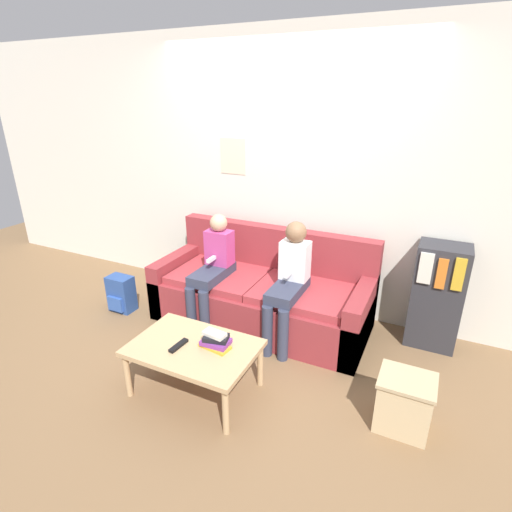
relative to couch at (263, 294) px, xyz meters
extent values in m
plane|color=brown|center=(0.00, -0.53, -0.28)|extent=(10.00, 10.00, 0.00)
cube|color=silver|center=(0.00, 0.50, 1.02)|extent=(8.00, 0.06, 2.60)
cube|color=beige|center=(-0.55, 0.47, 1.18)|extent=(0.27, 0.00, 0.35)
cube|color=maroon|center=(0.00, -0.04, -0.09)|extent=(1.99, 0.82, 0.39)
cube|color=maroon|center=(0.00, 0.30, 0.34)|extent=(1.99, 0.14, 0.47)
cube|color=maroon|center=(-0.92, -0.04, -0.01)|extent=(0.14, 0.82, 0.55)
cube|color=maroon|center=(0.92, -0.04, -0.01)|extent=(0.14, 0.82, 0.55)
cube|color=#A1343A|center=(-0.42, -0.08, 0.14)|extent=(0.83, 0.66, 0.07)
cube|color=#A1343A|center=(0.42, -0.08, 0.14)|extent=(0.83, 0.66, 0.07)
cube|color=tan|center=(-0.03, -1.10, 0.09)|extent=(0.88, 0.59, 0.04)
cylinder|color=tan|center=(-0.43, -1.36, -0.11)|extent=(0.04, 0.04, 0.35)
cylinder|color=tan|center=(0.37, -1.36, -0.11)|extent=(0.04, 0.04, 0.35)
cylinder|color=tan|center=(-0.43, -0.84, -0.11)|extent=(0.04, 0.04, 0.35)
cylinder|color=tan|center=(0.37, -0.84, -0.11)|extent=(0.04, 0.04, 0.35)
cylinder|color=#33384C|center=(-0.48, -0.48, -0.05)|extent=(0.09, 0.09, 0.46)
cylinder|color=#33384C|center=(-0.34, -0.48, -0.05)|extent=(0.09, 0.09, 0.46)
cube|color=#33384C|center=(-0.41, -0.22, 0.22)|extent=(0.23, 0.51, 0.09)
cube|color=#B73D7F|center=(-0.41, -0.07, 0.43)|extent=(0.24, 0.16, 0.32)
sphere|color=tan|center=(-0.41, -0.07, 0.67)|extent=(0.16, 0.16, 0.16)
cube|color=white|center=(-0.41, -0.22, 0.36)|extent=(0.03, 0.12, 0.03)
cylinder|color=#33384C|center=(0.26, -0.48, -0.05)|extent=(0.09, 0.09, 0.46)
cylinder|color=#33384C|center=(0.40, -0.48, -0.05)|extent=(0.09, 0.09, 0.46)
cube|color=#33384C|center=(0.33, -0.22, 0.22)|extent=(0.23, 0.51, 0.09)
cube|color=white|center=(0.33, -0.07, 0.44)|extent=(0.24, 0.16, 0.34)
sphere|color=#8C6647|center=(0.33, -0.07, 0.69)|extent=(0.18, 0.18, 0.18)
cube|color=white|center=(0.33, -0.22, 0.37)|extent=(0.03, 0.12, 0.03)
cube|color=black|center=(-0.11, -1.16, 0.11)|extent=(0.05, 0.17, 0.02)
cube|color=gold|center=(0.12, -1.05, 0.11)|extent=(0.23, 0.14, 0.02)
cube|color=#7A3389|center=(0.12, -1.04, 0.14)|extent=(0.20, 0.14, 0.03)
cube|color=black|center=(0.12, -1.04, 0.17)|extent=(0.19, 0.15, 0.03)
cube|color=silver|center=(0.11, -1.04, 0.20)|extent=(0.17, 0.10, 0.03)
cube|color=#2D2D33|center=(1.47, 0.30, 0.18)|extent=(0.40, 0.30, 0.91)
cube|color=silver|center=(1.35, 0.14, 0.47)|extent=(0.10, 0.02, 0.26)
cube|color=orange|center=(1.47, 0.14, 0.45)|extent=(0.07, 0.02, 0.25)
cube|color=gold|center=(1.59, 0.14, 0.46)|extent=(0.08, 0.02, 0.27)
cube|color=#CCB284|center=(1.38, -0.81, -0.10)|extent=(0.33, 0.28, 0.36)
cube|color=tan|center=(1.38, -0.81, 0.09)|extent=(0.35, 0.30, 0.02)
cube|color=#284789|center=(-1.36, -0.43, -0.10)|extent=(0.25, 0.16, 0.36)
cube|color=#3055A5|center=(-1.36, -0.53, -0.17)|extent=(0.17, 0.03, 0.15)
camera|label=1|loc=(1.40, -3.04, 1.75)|focal=28.00mm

